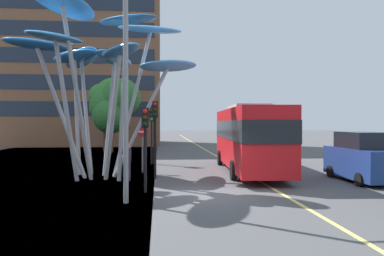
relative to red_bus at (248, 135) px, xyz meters
The scene contains 14 objects.
ground 7.85m from the red_bus, 118.56° to the right, with size 120.00×240.00×0.10m.
red_bus is the anchor object (origin of this frame).
leaf_sculpture 9.22m from the red_bus, behind, with size 9.70×9.88×8.75m.
traffic_light_kerb_near 8.22m from the red_bus, 132.94° to the right, with size 0.28×0.42×3.38m.
traffic_light_kerb_far 5.76m from the red_bus, 156.34° to the right, with size 0.28×0.42×3.84m.
traffic_light_island_mid 6.99m from the red_bus, 142.62° to the left, with size 0.28×0.42×3.69m.
traffic_light_opposite 7.05m from the red_bus, 139.99° to the left, with size 0.28×0.42×3.92m.
car_parked_mid 6.10m from the red_bus, 40.40° to the right, with size 2.01×4.50×2.35m.
street_lamp 10.17m from the red_bus, 126.38° to the right, with size 1.81×0.44×7.74m.
tree_pavement_near 17.89m from the red_bus, 121.54° to the left, with size 4.88×4.13×7.02m.
tree_pavement_far 18.97m from the red_bus, 120.46° to the left, with size 4.37×3.86×7.20m.
pedestrian 7.17m from the red_bus, 157.88° to the right, with size 0.34×0.34×1.75m.
no_entry_sign 5.97m from the red_bus, behind, with size 0.60×0.12×2.58m.
backdrop_building 34.76m from the red_bus, 117.29° to the left, with size 20.72×13.49×24.11m.
Camera 1 is at (-2.09, -14.43, 2.78)m, focal length 35.41 mm.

